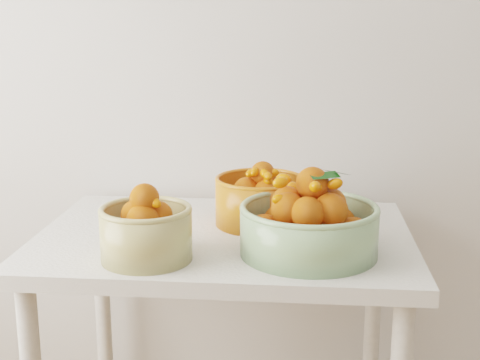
# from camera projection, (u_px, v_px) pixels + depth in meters

# --- Properties ---
(table) EXTENTS (1.00, 0.70, 0.75)m
(table) POSITION_uv_depth(u_px,v_px,m) (225.00, 266.00, 1.82)
(table) COLOR silver
(table) RESTS_ON ground
(bowl_cream) EXTENTS (0.26, 0.26, 0.19)m
(bowl_cream) POSITION_uv_depth(u_px,v_px,m) (146.00, 231.00, 1.58)
(bowl_cream) COLOR tan
(bowl_cream) RESTS_ON table
(bowl_green) EXTENTS (0.45, 0.45, 0.22)m
(bowl_green) POSITION_uv_depth(u_px,v_px,m) (309.00, 225.00, 1.62)
(bowl_green) COLOR #8CB07E
(bowl_green) RESTS_ON table
(bowl_orange) EXTENTS (0.30, 0.30, 0.18)m
(bowl_orange) POSITION_uv_depth(u_px,v_px,m) (260.00, 199.00, 1.86)
(bowl_orange) COLOR #CC5F19
(bowl_orange) RESTS_ON table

